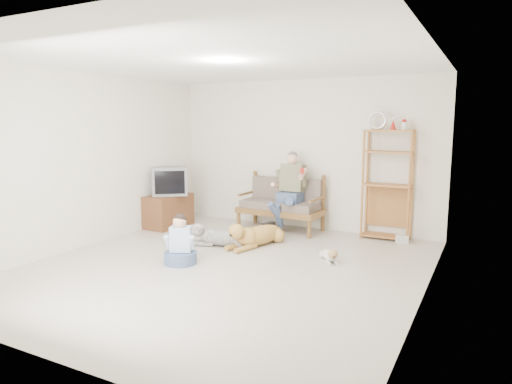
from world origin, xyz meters
The scene contains 17 objects.
floor centered at (0.00, 0.00, 0.00)m, with size 5.50×5.50×0.00m, color beige.
ceiling centered at (0.00, 0.00, 2.70)m, with size 5.50×5.50×0.00m, color white.
wall_back centered at (0.00, 2.75, 1.35)m, with size 5.00×5.00×0.00m, color silver.
wall_front centered at (0.00, -2.75, 1.35)m, with size 5.00×5.00×0.00m, color silver.
wall_left centered at (-2.50, 0.00, 1.35)m, with size 5.50×5.50×0.00m, color silver.
wall_right centered at (2.50, 0.00, 1.35)m, with size 5.50×5.50×0.00m, color silver.
loveseat centered at (-0.26, 2.39, 0.49)m, with size 1.53×0.77×0.95m.
man centered at (-0.08, 2.16, 0.65)m, with size 0.54×0.77×1.25m.
etagere centered at (1.57, 2.55, 0.93)m, with size 0.81×0.35×2.11m.
book_stack centered at (1.87, 2.40, 0.07)m, with size 0.21×0.15×0.13m, color silver.
tv_stand centered at (-2.23, 1.60, 0.30)m, with size 0.55×0.93×0.60m.
crt_tv centered at (-2.20, 1.64, 0.86)m, with size 0.80×0.78×0.52m.
wall_outlet centered at (-1.25, 2.73, 0.30)m, with size 0.12×0.02×0.08m, color white.
golden_retriever centered at (-0.15, 1.14, 0.17)m, with size 0.59×1.37×0.42m.
shaggy_dog centered at (-0.66, 0.88, 0.14)m, with size 1.11×0.52×0.35m.
terrier centered at (1.16, 0.89, 0.09)m, with size 0.37×0.49×0.21m.
child centered at (-0.64, -0.14, 0.25)m, with size 0.45×0.45×0.70m.
Camera 1 is at (3.09, -5.05, 1.91)m, focal length 32.00 mm.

